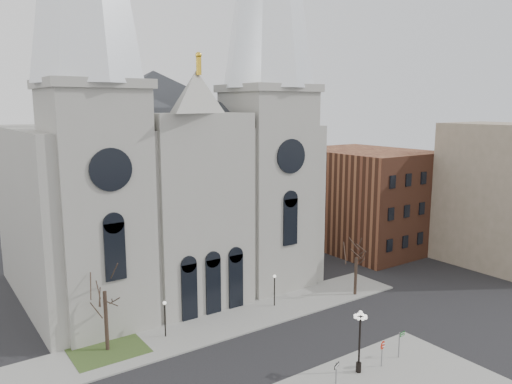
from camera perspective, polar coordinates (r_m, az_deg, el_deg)
ground at (r=40.64m, az=5.30°, el=-19.99°), size 160.00×160.00×0.00m
sidewalk_far at (r=48.56m, az=-3.38°, el=-14.64°), size 40.00×6.00×0.14m
grass_patch at (r=45.27m, az=-16.58°, el=-16.95°), size 6.00×5.00×0.18m
cathedral at (r=54.69m, az=-10.16°, el=7.92°), size 33.00×26.66×54.00m
bg_building_brick at (r=73.19m, az=12.26°, el=-0.75°), size 14.00×18.00×14.00m
bg_building_tan at (r=70.11m, az=26.48°, el=-0.37°), size 10.00×14.00×18.00m
tree_left at (r=43.11m, az=-16.95°, el=-10.40°), size 3.20×3.20×7.50m
tree_right at (r=54.47m, az=11.39°, el=-7.12°), size 3.20×3.20×6.00m
ped_lamp_left at (r=45.50m, az=-10.38°, el=-13.43°), size 0.32×0.32×3.26m
ped_lamp_right at (r=51.20m, az=2.13°, el=-10.56°), size 0.32×0.32×3.26m
stop_sign at (r=41.61m, az=14.22°, el=-16.84°), size 0.78×0.16×2.17m
globe_lamp at (r=39.77m, az=11.78°, el=-15.57°), size 1.39×1.39×4.96m
one_way_sign at (r=38.39m, az=9.15°, el=-19.47°), size 0.79×0.38×1.93m
street_name_sign at (r=43.44m, az=16.11°, el=-16.17°), size 0.69×0.11×2.15m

